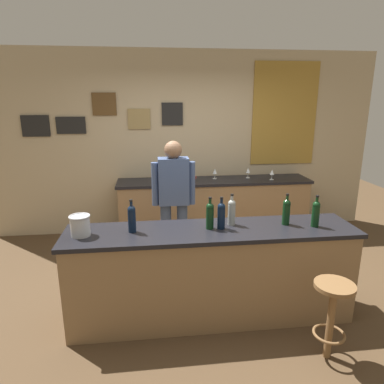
{
  "coord_description": "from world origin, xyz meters",
  "views": [
    {
      "loc": [
        -0.55,
        -3.35,
        2.1
      ],
      "look_at": [
        -0.09,
        0.45,
        1.05
      ],
      "focal_mm": 32.25,
      "sensor_mm": 36.0,
      "label": 1
    }
  ],
  "objects_px": {
    "wine_bottle_a": "(132,218)",
    "wine_bottle_d": "(232,211)",
    "wine_bottle_b": "(210,215)",
    "ice_bucket": "(80,225)",
    "wine_glass_b": "(248,171)",
    "bartender": "(174,198)",
    "wine_glass_a": "(215,172)",
    "wine_bottle_e": "(286,211)",
    "wine_bottle_c": "(221,215)",
    "wine_glass_c": "(272,173)",
    "coffee_mug": "(191,178)",
    "wine_bottle_f": "(316,213)",
    "bar_stool": "(332,308)"
  },
  "relations": [
    {
      "from": "wine_bottle_a",
      "to": "wine_bottle_d",
      "type": "relative_size",
      "value": 1.0
    },
    {
      "from": "bartender",
      "to": "bar_stool",
      "type": "height_order",
      "value": "bartender"
    },
    {
      "from": "wine_bottle_c",
      "to": "wine_glass_c",
      "type": "xyz_separation_m",
      "value": [
        1.18,
        1.94,
        -0.05
      ]
    },
    {
      "from": "wine_bottle_f",
      "to": "wine_glass_c",
      "type": "bearing_deg",
      "value": 81.85
    },
    {
      "from": "wine_bottle_f",
      "to": "ice_bucket",
      "type": "height_order",
      "value": "wine_bottle_f"
    },
    {
      "from": "coffee_mug",
      "to": "ice_bucket",
      "type": "bearing_deg",
      "value": -121.27
    },
    {
      "from": "ice_bucket",
      "to": "wine_glass_c",
      "type": "height_order",
      "value": "ice_bucket"
    },
    {
      "from": "wine_bottle_a",
      "to": "wine_bottle_b",
      "type": "height_order",
      "value": "same"
    },
    {
      "from": "bar_stool",
      "to": "bartender",
      "type": "bearing_deg",
      "value": 124.02
    },
    {
      "from": "wine_glass_a",
      "to": "wine_bottle_b",
      "type": "bearing_deg",
      "value": -101.81
    },
    {
      "from": "wine_bottle_e",
      "to": "wine_bottle_f",
      "type": "bearing_deg",
      "value": -18.8
    },
    {
      "from": "bartender",
      "to": "ice_bucket",
      "type": "distance_m",
      "value": 1.38
    },
    {
      "from": "bar_stool",
      "to": "wine_bottle_f",
      "type": "distance_m",
      "value": 0.87
    },
    {
      "from": "wine_bottle_a",
      "to": "wine_glass_c",
      "type": "height_order",
      "value": "wine_bottle_a"
    },
    {
      "from": "bar_stool",
      "to": "coffee_mug",
      "type": "distance_m",
      "value": 2.85
    },
    {
      "from": "wine_bottle_d",
      "to": "wine_glass_b",
      "type": "relative_size",
      "value": 1.97
    },
    {
      "from": "bartender",
      "to": "wine_glass_b",
      "type": "height_order",
      "value": "bartender"
    },
    {
      "from": "bartender",
      "to": "wine_glass_c",
      "type": "xyz_separation_m",
      "value": [
        1.55,
        0.92,
        0.07
      ]
    },
    {
      "from": "ice_bucket",
      "to": "wine_bottle_a",
      "type": "bearing_deg",
      "value": 4.16
    },
    {
      "from": "bartender",
      "to": "coffee_mug",
      "type": "distance_m",
      "value": 1.02
    },
    {
      "from": "coffee_mug",
      "to": "wine_glass_a",
      "type": "bearing_deg",
      "value": 17.11
    },
    {
      "from": "bartender",
      "to": "wine_bottle_a",
      "type": "height_order",
      "value": "bartender"
    },
    {
      "from": "wine_glass_b",
      "to": "wine_bottle_f",
      "type": "bearing_deg",
      "value": -89.05
    },
    {
      "from": "bar_stool",
      "to": "wine_glass_a",
      "type": "distance_m",
      "value": 2.88
    },
    {
      "from": "wine_glass_b",
      "to": "bartender",
      "type": "bearing_deg",
      "value": -138.43
    },
    {
      "from": "wine_bottle_a",
      "to": "wine_bottle_f",
      "type": "distance_m",
      "value": 1.71
    },
    {
      "from": "wine_bottle_d",
      "to": "wine_bottle_e",
      "type": "height_order",
      "value": "same"
    },
    {
      "from": "wine_bottle_c",
      "to": "ice_bucket",
      "type": "xyz_separation_m",
      "value": [
        -1.27,
        -0.02,
        -0.04
      ]
    },
    {
      "from": "wine_bottle_d",
      "to": "wine_bottle_b",
      "type": "bearing_deg",
      "value": -160.45
    },
    {
      "from": "wine_bottle_e",
      "to": "wine_bottle_f",
      "type": "height_order",
      "value": "same"
    },
    {
      "from": "wine_bottle_e",
      "to": "wine_glass_b",
      "type": "bearing_deg",
      "value": 84.02
    },
    {
      "from": "bar_stool",
      "to": "wine_bottle_d",
      "type": "relative_size",
      "value": 2.22
    },
    {
      "from": "wine_bottle_b",
      "to": "coffee_mug",
      "type": "relative_size",
      "value": 2.45
    },
    {
      "from": "wine_bottle_d",
      "to": "coffee_mug",
      "type": "relative_size",
      "value": 2.45
    },
    {
      "from": "wine_glass_c",
      "to": "wine_bottle_b",
      "type": "bearing_deg",
      "value": -123.59
    },
    {
      "from": "wine_bottle_b",
      "to": "wine_bottle_c",
      "type": "bearing_deg",
      "value": -5.02
    },
    {
      "from": "wine_bottle_a",
      "to": "wine_glass_a",
      "type": "xyz_separation_m",
      "value": [
        1.15,
        2.1,
        -0.05
      ]
    },
    {
      "from": "wine_bottle_b",
      "to": "wine_bottle_d",
      "type": "distance_m",
      "value": 0.24
    },
    {
      "from": "coffee_mug",
      "to": "wine_bottle_e",
      "type": "bearing_deg",
      "value": -70.79
    },
    {
      "from": "wine_bottle_b",
      "to": "wine_glass_c",
      "type": "relative_size",
      "value": 1.97
    },
    {
      "from": "wine_bottle_a",
      "to": "wine_bottle_c",
      "type": "distance_m",
      "value": 0.82
    },
    {
      "from": "wine_glass_b",
      "to": "coffee_mug",
      "type": "relative_size",
      "value": 1.24
    },
    {
      "from": "wine_bottle_b",
      "to": "ice_bucket",
      "type": "bearing_deg",
      "value": -178.6
    },
    {
      "from": "wine_bottle_b",
      "to": "wine_glass_c",
      "type": "height_order",
      "value": "wine_bottle_b"
    },
    {
      "from": "bartender",
      "to": "wine_bottle_e",
      "type": "bearing_deg",
      "value": -44.47
    },
    {
      "from": "bartender",
      "to": "wine_bottle_f",
      "type": "relative_size",
      "value": 5.29
    },
    {
      "from": "wine_bottle_d",
      "to": "wine_bottle_e",
      "type": "distance_m",
      "value": 0.52
    },
    {
      "from": "ice_bucket",
      "to": "wine_glass_b",
      "type": "distance_m",
      "value": 3.01
    },
    {
      "from": "wine_bottle_c",
      "to": "coffee_mug",
      "type": "distance_m",
      "value": 2.0
    },
    {
      "from": "wine_bottle_c",
      "to": "wine_glass_c",
      "type": "relative_size",
      "value": 1.97
    }
  ]
}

